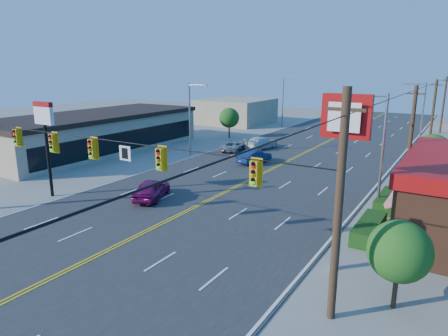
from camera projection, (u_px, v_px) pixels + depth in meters
The scene contains 21 objects.
ground at pixel (115, 248), 21.93m from camera, with size 160.00×160.00×0.00m, color gray.
road at pixel (270, 170), 38.45m from camera, with size 20.00×120.00×0.06m, color #2D2D30.
signal_span at pixel (107, 161), 20.80m from camera, with size 24.32×0.34×9.00m.
kfc_pylon at pixel (344, 148), 18.18m from camera, with size 2.20×0.36×8.50m.
strip_mall at pixel (95, 132), 47.42m from camera, with size 10.40×26.40×4.40m.
pizza_hut_sign at pixel (45, 129), 29.56m from camera, with size 1.90×0.30×6.85m.
streetlight_se at pixel (380, 146), 26.92m from camera, with size 2.55×0.25×8.00m.
streetlight_ne at pixel (421, 113), 46.75m from camera, with size 2.55×0.25×8.00m.
streetlight_sw at pixel (191, 115), 44.49m from camera, with size 2.55×0.25×8.00m.
streetlight_nw at pixel (284, 100), 65.97m from camera, with size 2.55×0.25×8.00m.
utility_pole_near at pixel (410, 143), 29.58m from camera, with size 0.28×0.28×8.40m, color #47301E.
utility_pole_mid at pixel (432, 118), 44.46m from camera, with size 0.28×0.28×8.40m, color #47301E.
utility_pole_far at pixel (443, 105), 59.33m from camera, with size 0.28×0.28×8.40m, color #47301E.
tree_kfc_rear at pixel (432, 152), 32.54m from camera, with size 2.94×2.94×4.41m.
tree_kfc_front at pixel (399, 251), 15.86m from camera, with size 2.52×2.52×3.78m.
tree_west at pixel (229, 118), 55.94m from camera, with size 2.80×2.80×4.20m.
bld_west_far at pixel (236, 111), 71.23m from camera, with size 11.00×12.00×4.20m, color tan.
car_magenta at pixel (152, 190), 29.87m from camera, with size 1.76×4.38×1.49m, color #790D4D.
car_blue at pixel (254, 157), 41.09m from camera, with size 1.45×4.16×1.37m, color navy.
car_white at pixel (262, 143), 48.53m from camera, with size 1.96×4.83×1.40m, color white.
car_silver at pixel (233, 146), 47.11m from camera, with size 2.01×4.35×1.21m, color #ABACB0.
Camera 1 is at (15.68, -14.07, 9.61)m, focal length 32.00 mm.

